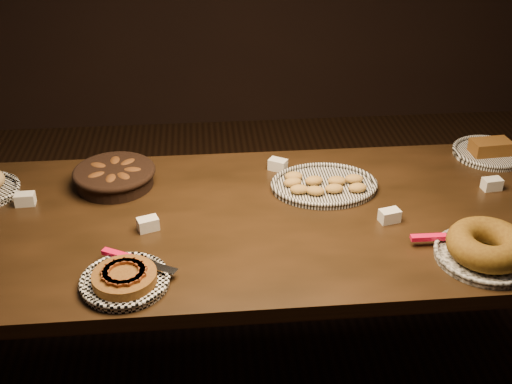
{
  "coord_description": "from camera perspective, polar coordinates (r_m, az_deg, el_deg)",
  "views": [
    {
      "loc": [
        -0.18,
        -1.91,
        1.98
      ],
      "look_at": [
        0.0,
        0.05,
        0.82
      ],
      "focal_mm": 45.0,
      "sensor_mm": 36.0,
      "label": 1
    }
  ],
  "objects": [
    {
      "name": "ground",
      "position": [
        2.75,
        0.04,
        -15.42
      ],
      "size": [
        5.0,
        5.0,
        0.0
      ],
      "primitive_type": "plane",
      "color": "black",
      "rests_on": "ground"
    },
    {
      "name": "buffet_table",
      "position": [
        2.32,
        0.05,
        -3.69
      ],
      "size": [
        2.4,
        1.0,
        0.75
      ],
      "color": "black",
      "rests_on": "ground"
    },
    {
      "name": "apple_tart_plate",
      "position": [
        1.99,
        -11.58,
        -7.57
      ],
      "size": [
        0.3,
        0.29,
        0.05
      ],
      "rotation": [
        0.0,
        0.0,
        -0.29
      ],
      "color": "white",
      "rests_on": "buffet_table"
    },
    {
      "name": "madeleine_platter",
      "position": [
        2.45,
        6.03,
        0.64
      ],
      "size": [
        0.4,
        0.33,
        0.05
      ],
      "rotation": [
        0.0,
        0.0,
        0.27
      ],
      "color": "black",
      "rests_on": "buffet_table"
    },
    {
      "name": "bundt_cake_plate",
      "position": [
        2.17,
        19.81,
        -4.7
      ],
      "size": [
        0.39,
        0.34,
        0.1
      ],
      "rotation": [
        0.0,
        0.0,
        -0.38
      ],
      "color": "black",
      "rests_on": "buffet_table"
    },
    {
      "name": "croissant_basket",
      "position": [
        2.5,
        -12.45,
        1.48
      ],
      "size": [
        0.31,
        0.31,
        0.08
      ],
      "rotation": [
        0.0,
        0.0,
        -0.06
      ],
      "color": "black",
      "rests_on": "buffet_table"
    },
    {
      "name": "loaf_plate",
      "position": [
        2.85,
        20.05,
        3.43
      ],
      "size": [
        0.3,
        0.3,
        0.07
      ],
      "rotation": [
        0.0,
        0.0,
        0.08
      ],
      "color": "black",
      "rests_on": "buffet_table"
    },
    {
      "name": "tent_cards",
      "position": [
        2.35,
        1.16,
        -0.38
      ],
      "size": [
        1.81,
        0.48,
        0.04
      ],
      "color": "white",
      "rests_on": "buffet_table"
    }
  ]
}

